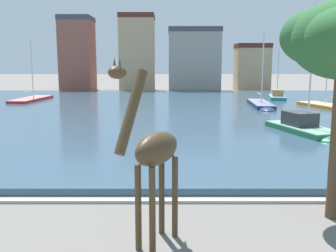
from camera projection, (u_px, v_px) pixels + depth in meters
harbor_water at (171, 111)px, 39.58m from camera, size 84.89×49.88×0.42m
quay_edge_coping at (179, 200)px, 14.77m from camera, size 84.89×0.50×0.12m
giraffe_statue at (152, 153)px, 10.86m from camera, size 1.97×2.83×5.36m
sailboat_red at (32, 100)px, 48.86m from camera, size 3.25×9.41×7.84m
sailboat_teal at (275, 97)px, 50.54m from camera, size 2.93×6.24×7.03m
sailboat_orange at (321, 107)px, 41.28m from camera, size 4.81×9.02×6.46m
sailboat_green at (305, 130)px, 26.47m from camera, size 4.17×7.37×8.96m
sailboat_navy at (260, 106)px, 41.55m from camera, size 2.36×9.06×8.25m
townhouse_end_terrace at (76, 54)px, 67.62m from camera, size 5.42×6.57×12.79m
townhouse_corner_house at (136, 53)px, 67.73m from camera, size 6.00×6.46×13.13m
townhouse_narrow_midrow at (192, 60)px, 66.33m from camera, size 8.83×5.89×10.78m
townhouse_tall_gabled at (250, 67)px, 68.96m from camera, size 5.87×5.24×8.24m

